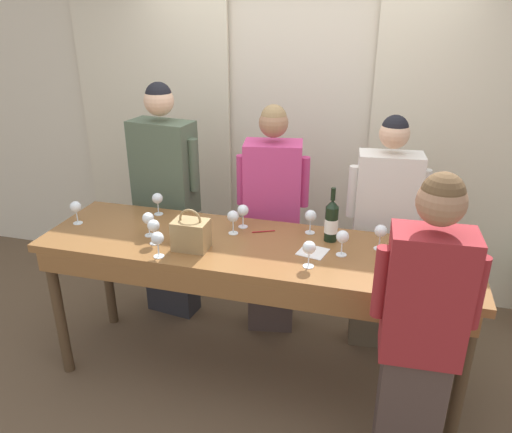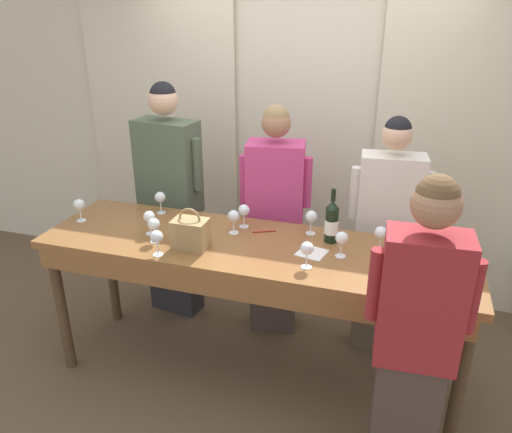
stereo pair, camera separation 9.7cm
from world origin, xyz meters
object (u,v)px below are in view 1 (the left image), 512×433
host_pouring (420,338)px  handbag (191,234)px  tasting_bar (252,261)px  wine_glass_center_right (460,255)px  guest_cream_sweater (383,235)px  wine_glass_front_left (309,248)px  wine_glass_by_bottle (76,208)px  wine_glass_near_host (157,239)px  wine_glass_back_left (381,232)px  wine_glass_back_right (153,227)px  wine_glass_by_handbag (148,219)px  wine_glass_front_right (243,211)px  wine_glass_front_mid (233,217)px  wine_glass_center_mid (157,199)px  guest_pink_top (272,222)px  guest_olive_jacket (167,203)px  wine_bottle (331,221)px  wine_glass_center_left (342,238)px  wine_glass_back_mid (311,217)px

host_pouring → handbag: bearing=162.7°
tasting_bar → wine_glass_center_right: 1.17m
handbag → wine_glass_center_right: size_ratio=1.64×
guest_cream_sweater → host_pouring: (0.21, -1.14, 0.03)m
wine_glass_front_left → wine_glass_by_bottle: (-1.56, 0.17, -0.00)m
handbag → wine_glass_near_host: size_ratio=1.64×
wine_glass_back_left → guest_cream_sweater: 0.51m
wine_glass_back_left → tasting_bar: bearing=-167.5°
wine_glass_front_left → wine_glass_back_right: size_ratio=1.00×
handbag → wine_glass_by_handbag: (-0.32, 0.10, 0.02)m
tasting_bar → host_pouring: (0.96, -0.53, 0.01)m
wine_glass_back_right → wine_glass_by_handbag: size_ratio=1.00×
handbag → guest_cream_sweater: (1.09, 0.74, -0.21)m
wine_glass_front_left → wine_glass_front_right: same height
wine_glass_front_left → wine_glass_front_right: bearing=140.8°
wine_glass_front_mid → wine_glass_center_mid: (-0.59, 0.16, -0.00)m
wine_glass_front_left → guest_cream_sweater: bearing=63.5°
tasting_bar → host_pouring: size_ratio=1.53×
guest_pink_top → host_pouring: 1.50m
wine_glass_center_mid → host_pouring: size_ratio=0.09×
wine_glass_center_mid → guest_pink_top: size_ratio=0.09×
guest_olive_jacket → tasting_bar: bearing=-36.3°
wine_bottle → wine_glass_front_right: (-0.57, 0.04, -0.02)m
wine_bottle → wine_glass_front_right: bearing=175.6°
wine_glass_center_left → wine_glass_by_handbag: (-1.18, -0.05, 0.00)m
guest_olive_jacket → wine_glass_center_mid: bearing=-74.1°
wine_glass_center_right → guest_cream_sweater: 0.78m
wine_glass_front_left → wine_glass_by_handbag: same height
tasting_bar → wine_glass_back_left: bearing=12.5°
wine_glass_front_left → host_pouring: bearing=-32.1°
wine_bottle → wine_glass_back_right: wine_bottle is taller
wine_glass_center_mid → guest_pink_top: 0.82m
tasting_bar → wine_glass_front_mid: bearing=138.9°
wine_glass_center_left → guest_cream_sweater: size_ratio=0.09×
wine_glass_back_mid → wine_glass_by_bottle: bearing=-170.2°
guest_pink_top → wine_glass_back_mid: bearing=-46.2°
wine_glass_near_host → host_pouring: bearing=-10.2°
wine_glass_near_host → wine_glass_by_bottle: size_ratio=1.00×
handbag → wine_glass_center_right: 1.49m
handbag → wine_glass_back_mid: bearing=32.1°
wine_glass_front_right → wine_glass_by_bottle: same height
wine_glass_center_left → wine_glass_near_host: same height
tasting_bar → wine_glass_by_handbag: size_ratio=16.92×
handbag → host_pouring: host_pouring is taller
wine_glass_by_handbag → wine_glass_front_mid: bearing=18.7°
wine_glass_by_handbag → host_pouring: host_pouring is taller
wine_glass_near_host → guest_cream_sweater: size_ratio=0.09×
handbag → wine_glass_back_right: size_ratio=1.64×
guest_olive_jacket → host_pouring: guest_olive_jacket is taller
wine_glass_back_right → host_pouring: host_pouring is taller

